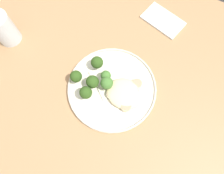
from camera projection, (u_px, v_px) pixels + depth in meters
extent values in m
plane|color=#2D2B28|center=(105.00, 118.00, 1.37)|extent=(6.00, 6.00, 0.00)
cube|color=#9E754C|center=(98.00, 80.00, 0.69)|extent=(1.40, 1.00, 0.04)
cube|color=olive|center=(45.00, 1.00, 1.26)|extent=(0.06, 0.06, 0.70)
cylinder|color=beige|center=(112.00, 88.00, 0.66)|extent=(0.29, 0.29, 0.01)
torus|color=beige|center=(112.00, 88.00, 0.65)|extent=(0.29, 0.29, 0.01)
ellipsoid|color=beige|center=(125.00, 94.00, 0.63)|extent=(0.12, 0.10, 0.03)
cylinder|color=beige|center=(137.00, 84.00, 0.65)|extent=(0.03, 0.03, 0.01)
cylinder|color=#988766|center=(137.00, 83.00, 0.64)|extent=(0.03, 0.03, 0.00)
cylinder|color=beige|center=(112.00, 94.00, 0.64)|extent=(0.03, 0.03, 0.01)
cylinder|color=#988766|center=(112.00, 94.00, 0.63)|extent=(0.03, 0.03, 0.00)
cylinder|color=beige|center=(126.00, 106.00, 0.62)|extent=(0.03, 0.03, 0.01)
cylinder|color=#988766|center=(126.00, 106.00, 0.61)|extent=(0.03, 0.03, 0.00)
cylinder|color=beige|center=(134.00, 91.00, 0.64)|extent=(0.04, 0.04, 0.02)
cylinder|color=#988766|center=(134.00, 90.00, 0.63)|extent=(0.03, 0.03, 0.00)
cylinder|color=#E5C689|center=(132.00, 101.00, 0.63)|extent=(0.03, 0.03, 0.01)
cylinder|color=#958159|center=(133.00, 100.00, 0.62)|extent=(0.02, 0.02, 0.00)
cylinder|color=#89A356|center=(77.00, 79.00, 0.65)|extent=(0.01, 0.01, 0.02)
sphere|color=#2D4C19|center=(76.00, 76.00, 0.63)|extent=(0.04, 0.04, 0.04)
cylinder|color=#89A356|center=(92.00, 84.00, 0.65)|extent=(0.02, 0.02, 0.02)
sphere|color=#2D4C19|center=(91.00, 81.00, 0.62)|extent=(0.04, 0.04, 0.04)
cylinder|color=#7A994C|center=(106.00, 78.00, 0.66)|extent=(0.02, 0.02, 0.02)
sphere|color=#42702D|center=(106.00, 76.00, 0.64)|extent=(0.03, 0.03, 0.03)
cylinder|color=#7A994C|center=(87.00, 95.00, 0.63)|extent=(0.02, 0.02, 0.03)
sphere|color=#2D4C19|center=(85.00, 92.00, 0.61)|extent=(0.04, 0.04, 0.04)
cylinder|color=#7A994C|center=(98.00, 66.00, 0.67)|extent=(0.02, 0.02, 0.02)
sphere|color=#2D4C19|center=(97.00, 62.00, 0.65)|extent=(0.04, 0.04, 0.04)
cylinder|color=#7A994C|center=(107.00, 86.00, 0.65)|extent=(0.02, 0.02, 0.02)
sphere|color=#42702D|center=(107.00, 83.00, 0.62)|extent=(0.04, 0.04, 0.04)
cube|color=silver|center=(101.00, 95.00, 0.64)|extent=(0.04, 0.03, 0.00)
cube|color=silver|center=(92.00, 78.00, 0.66)|extent=(0.04, 0.04, 0.00)
cylinder|color=silver|center=(4.00, 28.00, 0.67)|extent=(0.08, 0.08, 0.11)
cylinder|color=#936028|center=(7.00, 32.00, 0.70)|extent=(0.07, 0.07, 0.06)
cube|color=white|center=(163.00, 20.00, 0.75)|extent=(0.17, 0.13, 0.01)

